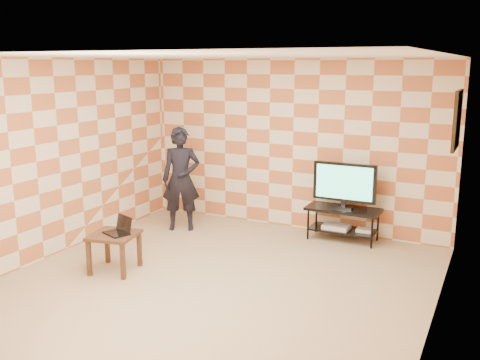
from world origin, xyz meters
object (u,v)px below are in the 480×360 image
tv (345,183)px  tv_stand (343,217)px  person (181,179)px  side_table (114,240)px

tv → tv_stand: bearing=90.1°
tv → person: person is taller
tv_stand → person: 2.59m
tv → person: bearing=-166.3°
tv_stand → side_table: size_ratio=1.67×
side_table → person: bearing=95.8°
tv → side_table: tv is taller
side_table → tv_stand: bearing=47.7°
side_table → person: 1.96m
tv_stand → tv: size_ratio=1.16×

